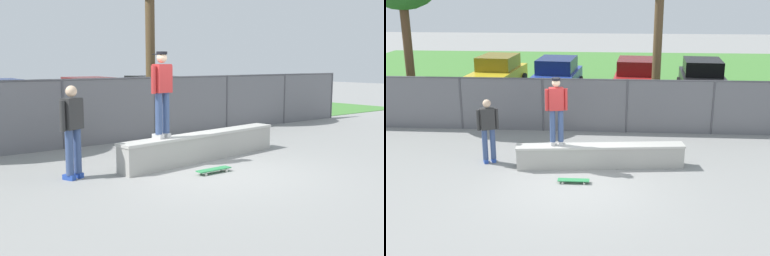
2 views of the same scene
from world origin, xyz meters
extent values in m
plane|color=gray|center=(0.00, 0.00, 0.00)|extent=(80.00, 80.00, 0.00)
cube|color=#478438|center=(0.00, 14.82, 0.01)|extent=(31.85, 20.00, 0.02)
cube|color=#A8A59E|center=(0.62, 1.23, 0.29)|extent=(4.55, 0.95, 0.58)
cube|color=beige|center=(0.62, 1.23, 0.61)|extent=(4.60, 0.99, 0.06)
cube|color=beige|center=(-0.67, 1.16, 0.69)|extent=(0.16, 0.28, 0.10)
cube|color=beige|center=(-0.45, 1.20, 0.69)|extent=(0.16, 0.28, 0.10)
cylinder|color=#384C7A|center=(-0.66, 1.13, 1.18)|extent=(0.15, 0.15, 0.88)
cylinder|color=#384C7A|center=(-0.45, 1.17, 1.18)|extent=(0.15, 0.15, 0.88)
cube|color=red|center=(-0.56, 1.15, 1.92)|extent=(0.42, 0.29, 0.60)
cylinder|color=red|center=(-0.80, 1.10, 1.90)|extent=(0.10, 0.10, 0.58)
cylinder|color=red|center=(-0.31, 1.20, 1.90)|extent=(0.10, 0.10, 0.58)
sphere|color=beige|center=(-0.56, 1.15, 2.35)|extent=(0.22, 0.22, 0.22)
cylinder|color=black|center=(-0.56, 1.15, 2.45)|extent=(0.23, 0.23, 0.06)
cube|color=black|center=(-0.58, 1.28, 2.42)|extent=(0.22, 0.16, 0.02)
cube|color=#2D8C4C|center=(-0.02, 0.08, 0.08)|extent=(0.80, 0.20, 0.02)
cube|color=#B2B2B7|center=(0.25, 0.08, 0.06)|extent=(0.06, 0.14, 0.02)
cube|color=#B2B2B7|center=(-0.29, 0.08, 0.06)|extent=(0.06, 0.14, 0.02)
cylinder|color=silver|center=(0.25, -0.01, 0.03)|extent=(0.05, 0.03, 0.05)
cylinder|color=silver|center=(0.26, 0.16, 0.03)|extent=(0.05, 0.03, 0.05)
cylinder|color=silver|center=(-0.29, -0.01, 0.03)|extent=(0.05, 0.03, 0.05)
cylinder|color=silver|center=(-0.29, 0.16, 0.03)|extent=(0.05, 0.03, 0.05)
cylinder|color=#4C4C51|center=(-4.25, 4.52, 0.92)|extent=(0.07, 0.07, 1.83)
cylinder|color=#4C4C51|center=(-1.42, 4.52, 0.92)|extent=(0.07, 0.07, 1.83)
cylinder|color=#4C4C51|center=(1.42, 4.52, 0.92)|extent=(0.07, 0.07, 1.83)
cylinder|color=#4C4C51|center=(4.25, 4.52, 0.92)|extent=(0.07, 0.07, 1.83)
cylinder|color=#4C4C51|center=(0.00, 4.52, 1.80)|extent=(19.85, 0.05, 0.05)
cube|color=slate|center=(0.00, 4.52, 0.92)|extent=(19.85, 0.01, 1.83)
cylinder|color=#513823|center=(-6.61, 6.07, 2.17)|extent=(0.32, 0.32, 4.34)
cylinder|color=brown|center=(2.53, 6.52, 2.70)|extent=(0.32, 0.32, 5.41)
cube|color=gold|center=(-4.48, 10.81, 0.67)|extent=(2.12, 4.33, 0.70)
cube|color=#776413|center=(-4.47, 10.96, 1.34)|extent=(1.76, 2.22, 0.64)
cylinder|color=black|center=(-3.68, 9.45, 0.32)|extent=(0.27, 0.66, 0.64)
cylinder|color=black|center=(-5.47, 9.59, 0.32)|extent=(0.27, 0.66, 0.64)
cylinder|color=black|center=(-3.48, 12.04, 0.32)|extent=(0.27, 0.66, 0.64)
cylinder|color=black|center=(-5.27, 12.18, 0.32)|extent=(0.27, 0.66, 0.64)
cube|color=#233D9E|center=(-1.61, 10.18, 0.67)|extent=(2.12, 4.33, 0.70)
cube|color=navy|center=(-1.60, 10.32, 1.34)|extent=(1.76, 2.22, 0.64)
cylinder|color=black|center=(-0.82, 8.81, 0.32)|extent=(0.27, 0.66, 0.64)
cylinder|color=black|center=(-2.61, 8.95, 0.32)|extent=(0.27, 0.66, 0.64)
cylinder|color=black|center=(-0.62, 11.40, 0.32)|extent=(0.27, 0.66, 0.64)
cylinder|color=black|center=(-2.41, 11.54, 0.32)|extent=(0.27, 0.66, 0.64)
cube|color=#B21E1E|center=(1.96, 10.16, 0.67)|extent=(2.12, 4.33, 0.70)
cube|color=#621010|center=(1.98, 10.31, 1.34)|extent=(1.76, 2.22, 0.64)
cylinder|color=black|center=(2.76, 8.79, 0.32)|extent=(0.27, 0.66, 0.64)
cylinder|color=black|center=(0.97, 8.93, 0.32)|extent=(0.27, 0.66, 0.64)
cylinder|color=black|center=(2.96, 11.39, 0.32)|extent=(0.27, 0.66, 0.64)
cylinder|color=black|center=(1.17, 11.53, 0.32)|extent=(0.27, 0.66, 0.64)
cube|color=black|center=(4.92, 10.17, 0.67)|extent=(2.12, 4.33, 0.70)
cube|color=black|center=(4.93, 10.32, 1.34)|extent=(1.76, 2.22, 0.64)
cylinder|color=black|center=(5.71, 8.80, 0.32)|extent=(0.27, 0.66, 0.64)
cylinder|color=black|center=(3.92, 8.94, 0.32)|extent=(0.27, 0.66, 0.64)
cylinder|color=black|center=(5.92, 11.40, 0.32)|extent=(0.27, 0.66, 0.64)
cylinder|color=black|center=(4.12, 11.54, 0.32)|extent=(0.27, 0.66, 0.64)
cube|color=#2647A5|center=(-2.60, 1.34, 0.05)|extent=(0.20, 0.28, 0.10)
cube|color=#2647A5|center=(-2.40, 1.43, 0.05)|extent=(0.20, 0.28, 0.10)
cylinder|color=#384C7A|center=(-2.59, 1.32, 0.54)|extent=(0.15, 0.15, 0.88)
cylinder|color=#384C7A|center=(-2.39, 1.40, 0.54)|extent=(0.15, 0.15, 0.88)
cube|color=#2D2D2D|center=(-2.49, 1.36, 1.28)|extent=(0.44, 0.35, 0.60)
cylinder|color=#2D2D2D|center=(-2.72, 1.26, 1.26)|extent=(0.10, 0.10, 0.58)
cylinder|color=#2D2D2D|center=(-2.26, 1.46, 1.26)|extent=(0.10, 0.10, 0.58)
sphere|color=beige|center=(-2.49, 1.36, 1.71)|extent=(0.22, 0.22, 0.22)
camera|label=1|loc=(-5.98, -7.04, 2.26)|focal=43.32mm
camera|label=2|loc=(0.88, -10.84, 4.74)|focal=43.99mm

